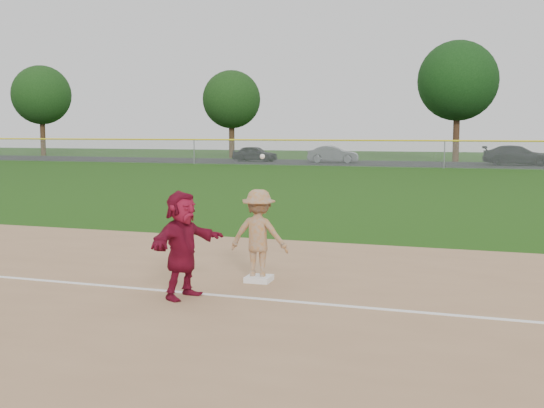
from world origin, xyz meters
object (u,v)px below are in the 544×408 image
(car_left, at_px, (255,154))
(car_mid, at_px, (333,154))
(base_runner, at_px, (182,244))
(car_right, at_px, (517,155))
(first_base, at_px, (259,279))

(car_left, bearing_deg, car_mid, -87.68)
(base_runner, xyz_separation_m, car_right, (5.71, 47.25, -0.10))
(first_base, bearing_deg, car_right, 83.82)
(car_mid, bearing_deg, base_runner, 178.83)
(first_base, distance_m, car_right, 46.01)
(base_runner, distance_m, car_left, 49.77)
(car_right, bearing_deg, first_base, 170.91)
(base_runner, bearing_deg, car_left, 34.80)
(first_base, height_order, car_left, car_left)
(base_runner, height_order, car_left, base_runner)
(car_right, bearing_deg, car_left, 87.63)
(first_base, xyz_separation_m, car_mid, (-9.87, 45.40, 0.65))
(base_runner, relative_size, car_left, 0.43)
(car_mid, xyz_separation_m, car_right, (14.82, 0.34, 0.06))
(first_base, relative_size, car_mid, 0.10)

